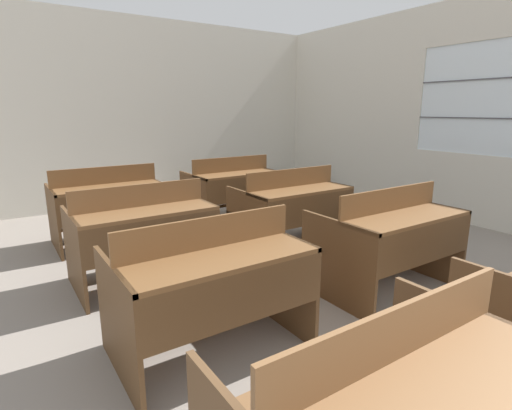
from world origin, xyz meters
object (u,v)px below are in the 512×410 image
(bench_back_left, at_px, (108,204))
(bench_third_right, at_px, (292,207))
(bench_third_left, at_px, (143,232))
(bench_second_left, at_px, (211,284))
(wastepaper_bin, at_px, (314,183))
(bench_back_right, at_px, (232,188))
(bench_second_right, at_px, (389,238))

(bench_back_left, bearing_deg, bench_third_right, -38.31)
(bench_third_left, height_order, bench_back_left, same)
(bench_second_left, xyz_separation_m, wastepaper_bin, (3.95, 3.46, -0.29))
(bench_third_left, relative_size, bench_back_right, 1.00)
(bench_second_right, distance_m, bench_back_right, 2.61)
(bench_third_right, height_order, bench_back_right, same)
(bench_second_left, height_order, bench_third_right, same)
(bench_third_right, bearing_deg, wastepaper_bin, 43.61)
(bench_third_right, bearing_deg, bench_second_left, -142.33)
(bench_third_right, bearing_deg, bench_back_right, 89.36)
(bench_second_right, bearing_deg, wastepaper_bin, 56.63)
(bench_back_right, xyz_separation_m, wastepaper_bin, (2.28, 0.87, -0.29))
(bench_second_left, relative_size, wastepaper_bin, 3.39)
(bench_third_left, distance_m, bench_third_right, 1.66)
(bench_back_left, xyz_separation_m, bench_back_right, (1.66, 0.02, 0.00))
(bench_second_left, distance_m, wastepaper_bin, 5.26)
(bench_back_left, distance_m, wastepaper_bin, 4.05)
(bench_second_left, xyz_separation_m, bench_second_right, (1.66, -0.02, 0.00))
(bench_second_right, height_order, bench_back_right, same)
(bench_second_left, bearing_deg, wastepaper_bin, 41.25)
(bench_second_right, xyz_separation_m, bench_back_right, (0.01, 2.61, 0.00))
(bench_second_left, bearing_deg, bench_third_left, 90.19)
(bench_second_right, bearing_deg, bench_third_left, 141.98)
(wastepaper_bin, bearing_deg, bench_second_left, -138.75)
(bench_back_right, bearing_deg, bench_third_right, -90.64)
(bench_back_right, relative_size, wastepaper_bin, 3.39)
(bench_back_right, bearing_deg, bench_back_left, -179.30)
(bench_back_right, height_order, wastepaper_bin, bench_back_right)
(bench_back_right, bearing_deg, bench_second_left, -122.76)
(bench_back_left, xyz_separation_m, wastepaper_bin, (3.94, 0.89, -0.29))
(bench_second_right, height_order, wastepaper_bin, bench_second_right)
(bench_third_left, xyz_separation_m, bench_back_left, (0.02, 1.29, 0.00))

